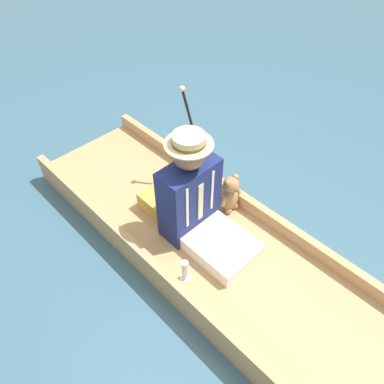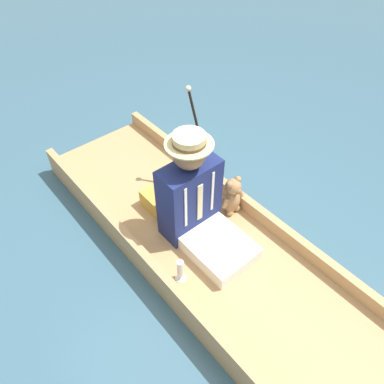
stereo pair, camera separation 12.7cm
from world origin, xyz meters
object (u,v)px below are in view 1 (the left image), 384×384
object	(u,v)px
wine_glass	(185,270)
walking_cane	(194,133)
seated_person	(196,202)
teddy_bear	(230,194)

from	to	relation	value
wine_glass	walking_cane	size ratio (longest dim) A/B	0.22
seated_person	teddy_bear	bearing A→B (deg)	-177.67
seated_person	walking_cane	distance (m)	0.59
wine_glass	walking_cane	xyz separation A→B (m)	(-0.72, -0.66, 0.38)
seated_person	wine_glass	distance (m)	0.47
seated_person	teddy_bear	distance (m)	0.39
seated_person	teddy_bear	world-z (taller)	seated_person
teddy_bear	walking_cane	xyz separation A→B (m)	(-0.04, -0.43, 0.33)
seated_person	teddy_bear	xyz separation A→B (m)	(-0.35, 0.02, -0.16)
teddy_bear	walking_cane	bearing A→B (deg)	-94.64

